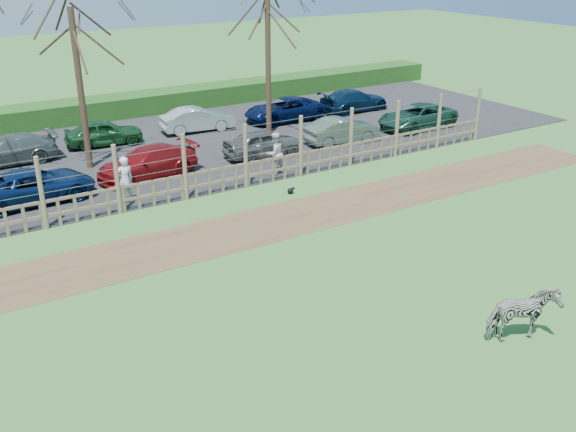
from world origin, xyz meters
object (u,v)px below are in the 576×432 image
visitor_b (275,153)px  car_4 (263,143)px  visitor_a (125,180)px  car_6 (417,116)px  car_3 (147,162)px  car_5 (342,130)px  crow (291,191)px  car_2 (34,186)px  car_13 (354,100)px  tree_mid (76,50)px  car_12 (284,110)px  car_11 (197,119)px  zebra (523,315)px  tree_right (268,25)px  car_10 (104,133)px  car_9 (6,150)px

visitor_b → car_4: bearing=-118.3°
visitor_a → car_6: 16.10m
car_3 → car_5: bearing=81.2°
crow → car_2: bearing=153.7°
car_13 → visitor_b: bearing=125.5°
tree_mid → car_3: (1.67, -2.43, -4.23)m
car_12 → car_2: bearing=-68.0°
tree_mid → car_3: tree_mid is taller
car_6 → car_11: bearing=-121.4°
tree_mid → car_4: (6.95, -2.53, -4.23)m
car_4 → visitor_b: bearing=165.6°
zebra → car_6: zebra is taller
visitor_b → car_2: bearing=-22.3°
car_2 → crow: bearing=-118.9°
tree_right → car_13: 8.09m
car_4 → car_13: bearing=-57.5°
visitor_a → crow: 6.09m
visitor_a → visitor_b: 6.19m
visitor_a → car_10: (1.50, 7.56, -0.26)m
zebra → car_4: zebra is taller
car_9 → car_4: bearing=64.1°
car_4 → car_10: size_ratio=1.00×
visitor_a → visitor_b: bearing=174.4°
tree_right → zebra: size_ratio=4.50×
visitor_b → car_2: (-8.99, 1.95, -0.26)m
zebra → car_13: zebra is taller
car_2 → car_9: bearing=-2.1°
car_3 → visitor_a: bearing=-43.7°
car_2 → car_4: (9.74, 0.33, 0.00)m
car_10 → car_12: same height
tree_right → car_2: size_ratio=1.70×
car_5 → car_12: 4.93m
crow → car_5: size_ratio=0.08×
visitor_b → car_2: size_ratio=0.40×
visitor_a → car_4: 7.27m
car_5 → car_6: 4.80m
car_10 → car_13: bearing=-86.2°
tree_mid → tree_right: size_ratio=0.93×
car_2 → car_10: bearing=-39.6°
crow → car_3: size_ratio=0.07×
car_4 → car_12: bearing=-36.2°
tree_mid → crow: 10.14m
car_9 → car_11: (9.06, 0.54, 0.00)m
tree_right → car_6: bearing=-23.4°
car_2 → tree_mid: bearing=-47.0°
car_12 → car_13: same height
car_12 → car_6: bearing=47.6°
visitor_b → car_5: size_ratio=0.47×
car_4 → car_5: (4.21, -0.12, 0.00)m
visitor_b → car_13: 11.57m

